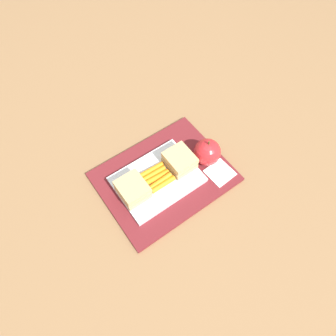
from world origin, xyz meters
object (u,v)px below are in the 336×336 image
sandwich_half_left (133,189)px  carrot_sticks_bundle (157,177)px  paper_napkin (220,173)px  apple (207,152)px  sandwich_half_right (180,160)px  food_tray (157,179)px

sandwich_half_left → carrot_sticks_bundle: sandwich_half_left is taller
paper_napkin → apple: bearing=93.6°
sandwich_half_right → apple: (0.08, -0.03, 0.00)m
sandwich_half_left → sandwich_half_right: size_ratio=1.00×
sandwich_half_right → apple: apple is taller
sandwich_half_left → sandwich_half_right: (0.16, 0.00, 0.00)m
food_tray → paper_napkin: (0.16, -0.08, -0.00)m
sandwich_half_right → paper_napkin: (0.08, -0.08, -0.03)m
sandwich_half_left → paper_napkin: 0.25m
paper_napkin → food_tray: bearing=152.1°
sandwich_half_right → paper_napkin: 0.12m
sandwich_half_left → food_tray: bearing=0.0°
food_tray → apple: 0.16m
carrot_sticks_bundle → apple: (0.16, -0.03, 0.02)m
food_tray → sandwich_half_left: size_ratio=2.88×
food_tray → sandwich_half_right: size_ratio=2.88×
sandwich_half_right → paper_napkin: sandwich_half_right is taller
sandwich_half_left → sandwich_half_right: bearing=0.0°
sandwich_half_right → food_tray: bearing=180.0°
sandwich_half_left → paper_napkin: (0.24, -0.08, -0.03)m
food_tray → sandwich_half_right: sandwich_half_right is taller
apple → food_tray: bearing=170.7°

